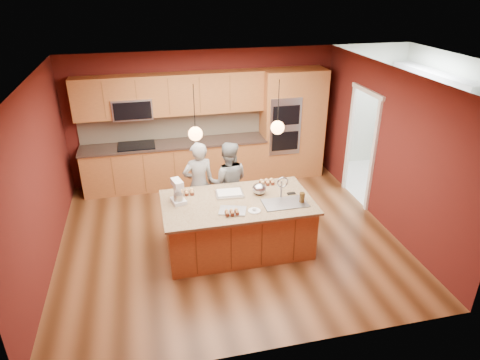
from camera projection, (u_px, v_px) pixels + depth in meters
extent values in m
plane|color=#452511|center=(228.00, 236.00, 7.26)|extent=(5.50, 5.50, 0.00)
plane|color=white|center=(226.00, 76.00, 6.09)|extent=(5.50, 5.50, 0.00)
plane|color=#501713|center=(203.00, 117.00, 8.87)|extent=(5.50, 0.00, 5.50)
plane|color=#501713|center=(274.00, 256.00, 4.48)|extent=(5.50, 0.00, 5.50)
plane|color=#501713|center=(39.00, 180.00, 6.12)|extent=(0.00, 5.00, 5.00)
plane|color=#501713|center=(386.00, 149.00, 7.23)|extent=(0.00, 5.00, 5.00)
cube|color=#99552E|center=(176.00, 165.00, 8.87)|extent=(3.70, 0.60, 0.90)
cube|color=#31221C|center=(174.00, 144.00, 8.66)|extent=(3.74, 0.64, 0.04)
cube|color=beige|center=(172.00, 125.00, 8.78)|extent=(3.70, 0.03, 0.56)
cube|color=#99552E|center=(171.00, 94.00, 8.34)|extent=(3.70, 0.36, 0.80)
cube|color=black|center=(136.00, 146.00, 8.48)|extent=(0.72, 0.52, 0.03)
cube|color=#A9AAB1|center=(132.00, 108.00, 8.27)|extent=(0.76, 0.40, 0.40)
cube|color=#99552E|center=(281.00, 125.00, 9.02)|extent=(0.80, 0.60, 2.30)
cube|color=#A9AAB1|center=(285.00, 127.00, 8.73)|extent=(0.66, 0.04, 1.20)
cube|color=#99552E|center=(310.00, 123.00, 9.15)|extent=(0.50, 0.60, 2.30)
plane|color=silver|center=(385.00, 184.00, 9.06)|extent=(2.60, 2.60, 0.00)
plane|color=beige|center=(435.00, 120.00, 8.65)|extent=(0.00, 2.70, 2.70)
cube|color=silver|center=(432.00, 91.00, 8.35)|extent=(0.35, 2.40, 0.75)
cylinder|color=black|center=(194.00, 110.00, 5.83)|extent=(0.01, 0.01, 0.70)
sphere|color=#FFA45B|center=(195.00, 134.00, 5.98)|extent=(0.20, 0.20, 0.20)
cylinder|color=black|center=(278.00, 104.00, 6.07)|extent=(0.01, 0.01, 0.70)
sphere|color=#FFA45B|center=(278.00, 128.00, 6.22)|extent=(0.20, 0.20, 0.20)
cube|color=#99552E|center=(238.00, 226.00, 6.79)|extent=(2.22, 1.20, 0.81)
cube|color=tan|center=(238.00, 202.00, 6.61)|extent=(2.32, 1.30, 0.04)
cube|color=#A9AAB1|center=(285.00, 208.00, 6.57)|extent=(0.67, 0.39, 0.18)
imported|color=black|center=(199.00, 184.00, 7.33)|extent=(0.61, 0.45, 1.53)
imported|color=slate|center=(228.00, 182.00, 7.45)|extent=(0.81, 0.69, 1.49)
cube|color=white|center=(178.00, 201.00, 6.55)|extent=(0.25, 0.29, 0.06)
cube|color=white|center=(177.00, 189.00, 6.57)|extent=(0.11, 0.10, 0.25)
cube|color=white|center=(177.00, 183.00, 6.44)|extent=(0.18, 0.28, 0.10)
cylinder|color=#B0B1B6|center=(178.00, 198.00, 6.48)|extent=(0.15, 0.15, 0.14)
cube|color=silver|center=(229.00, 194.00, 6.79)|extent=(0.46, 0.35, 0.03)
cube|color=silver|center=(229.00, 193.00, 6.78)|extent=(0.40, 0.29, 0.02)
cube|color=#A9AAB1|center=(233.00, 211.00, 6.31)|extent=(0.46, 0.39, 0.02)
ellipsoid|color=#B0B1B6|center=(259.00, 189.00, 6.78)|extent=(0.22, 0.22, 0.19)
cylinder|color=silver|center=(254.00, 211.00, 6.31)|extent=(0.19, 0.19, 0.01)
cylinder|color=#3E290F|center=(302.00, 198.00, 6.53)|extent=(0.08, 0.08, 0.16)
cube|color=black|center=(291.00, 193.00, 6.82)|extent=(0.13, 0.07, 0.01)
cube|color=white|center=(423.00, 167.00, 8.69)|extent=(0.77, 0.79, 0.97)
cube|color=white|center=(402.00, 156.00, 9.28)|extent=(0.61, 0.62, 0.90)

